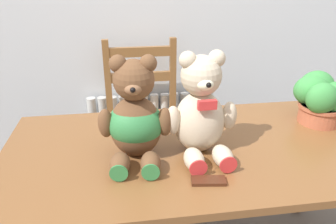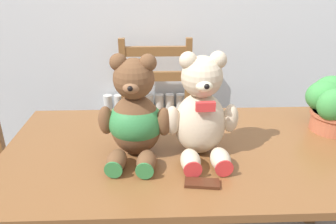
{
  "view_description": "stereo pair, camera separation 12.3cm",
  "coord_description": "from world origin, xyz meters",
  "px_view_note": "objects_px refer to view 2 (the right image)",
  "views": [
    {
      "loc": [
        -0.29,
        -0.74,
        1.39
      ],
      "look_at": [
        -0.12,
        0.37,
        0.89
      ],
      "focal_mm": 35.0,
      "sensor_mm": 36.0,
      "label": 1
    },
    {
      "loc": [
        -0.17,
        -0.75,
        1.39
      ],
      "look_at": [
        -0.12,
        0.37,
        0.89
      ],
      "focal_mm": 35.0,
      "sensor_mm": 36.0,
      "label": 2
    }
  ],
  "objects_px": {
    "teddy_bear_left": "(135,117)",
    "wooden_chair_behind": "(157,124)",
    "chocolate_bar": "(202,183)",
    "teddy_bear_right": "(202,113)",
    "potted_plant": "(335,104)"
  },
  "relations": [
    {
      "from": "teddy_bear_left",
      "to": "wooden_chair_behind",
      "type": "bearing_deg",
      "value": -90.44
    },
    {
      "from": "wooden_chair_behind",
      "to": "teddy_bear_right",
      "type": "distance_m",
      "value": 0.89
    },
    {
      "from": "potted_plant",
      "to": "chocolate_bar",
      "type": "relative_size",
      "value": 2.2
    },
    {
      "from": "teddy_bear_right",
      "to": "chocolate_bar",
      "type": "bearing_deg",
      "value": 82.25
    },
    {
      "from": "teddy_bear_left",
      "to": "chocolate_bar",
      "type": "relative_size",
      "value": 3.38
    },
    {
      "from": "teddy_bear_right",
      "to": "teddy_bear_left",
      "type": "bearing_deg",
      "value": -3.63
    },
    {
      "from": "teddy_bear_left",
      "to": "teddy_bear_right",
      "type": "relative_size",
      "value": 0.98
    },
    {
      "from": "teddy_bear_right",
      "to": "potted_plant",
      "type": "xyz_separation_m",
      "value": [
        0.62,
        0.19,
        -0.05
      ]
    },
    {
      "from": "wooden_chair_behind",
      "to": "teddy_bear_left",
      "type": "bearing_deg",
      "value": 83.97
    },
    {
      "from": "potted_plant",
      "to": "teddy_bear_left",
      "type": "bearing_deg",
      "value": -168.02
    },
    {
      "from": "teddy_bear_left",
      "to": "potted_plant",
      "type": "xyz_separation_m",
      "value": [
        0.87,
        0.18,
        -0.04
      ]
    },
    {
      "from": "wooden_chair_behind",
      "to": "teddy_bear_right",
      "type": "xyz_separation_m",
      "value": [
        0.17,
        -0.77,
        0.42
      ]
    },
    {
      "from": "wooden_chair_behind",
      "to": "potted_plant",
      "type": "xyz_separation_m",
      "value": [
        0.79,
        -0.58,
        0.37
      ]
    },
    {
      "from": "wooden_chair_behind",
      "to": "chocolate_bar",
      "type": "relative_size",
      "value": 8.41
    },
    {
      "from": "wooden_chair_behind",
      "to": "potted_plant",
      "type": "bearing_deg",
      "value": 143.56
    }
  ]
}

